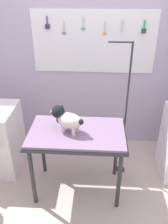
{
  "coord_description": "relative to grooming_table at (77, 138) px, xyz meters",
  "views": [
    {
      "loc": [
        0.13,
        -1.77,
        2.2
      ],
      "look_at": [
        -0.0,
        0.33,
        1.0
      ],
      "focal_mm": 37.99,
      "sensor_mm": 36.0,
      "label": 1
    }
  ],
  "objects": [
    {
      "name": "grooming_arm",
      "position": [
        0.52,
        0.33,
        0.05
      ],
      "size": [
        0.3,
        0.11,
        1.66
      ],
      "color": "#2D2D33",
      "rests_on": "ground"
    },
    {
      "name": "ground",
      "position": [
        0.07,
        -0.26,
        -0.75
      ],
      "size": [
        4.4,
        4.0,
        0.04
      ],
      "primitive_type": "cube",
      "color": "#C4B0A6"
    },
    {
      "name": "rear_wall_panel",
      "position": [
        0.08,
        1.02,
        0.44
      ],
      "size": [
        4.0,
        0.11,
        2.3
      ],
      "color": "#B1A4C1",
      "rests_on": "ground"
    },
    {
      "name": "dog",
      "position": [
        -0.11,
        0.0,
        0.23
      ],
      "size": [
        0.37,
        0.26,
        0.27
      ],
      "color": "silver",
      "rests_on": "grooming_table"
    },
    {
      "name": "grooming_table",
      "position": [
        0.0,
        0.0,
        0.0
      ],
      "size": [
        1.03,
        0.62,
        0.81
      ],
      "color": "#2D2D33",
      "rests_on": "ground"
    }
  ]
}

